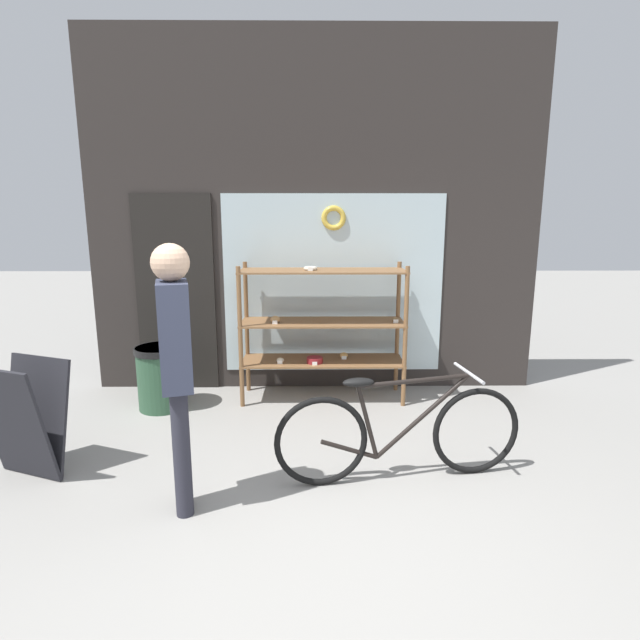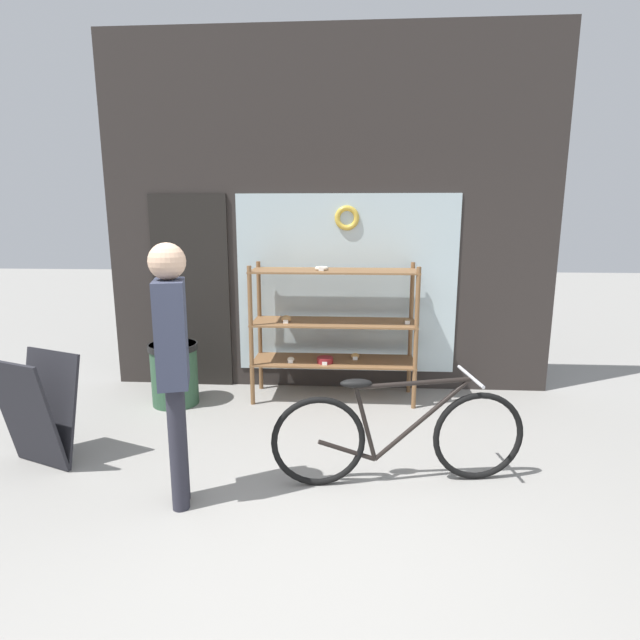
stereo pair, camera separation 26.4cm
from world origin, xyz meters
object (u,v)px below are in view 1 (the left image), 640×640
bicycle (399,433)px  trash_bin (161,375)px  display_case (322,322)px  sandwich_board (26,420)px  pedestrian (176,359)px

bicycle → trash_bin: size_ratio=2.86×
display_case → trash_bin: 1.67m
sandwich_board → pedestrian: size_ratio=0.50×
pedestrian → bicycle: bearing=88.1°
display_case → bicycle: size_ratio=0.92×
display_case → trash_bin: display_case is taller
sandwich_board → pedestrian: 1.44m
bicycle → sandwich_board: bearing=170.2°
pedestrian → trash_bin: size_ratio=2.74×
bicycle → pedestrian: (-1.45, -0.37, 0.66)m
bicycle → trash_bin: (-2.11, 1.40, -0.02)m
display_case → sandwich_board: 2.70m
sandwich_board → trash_bin: bearing=87.6°
sandwich_board → bicycle: bearing=19.1°
sandwich_board → trash_bin: 1.44m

